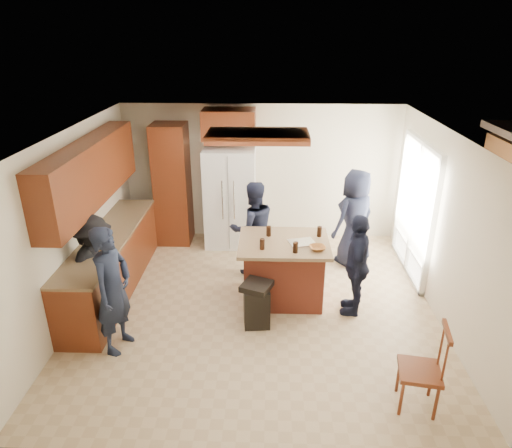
{
  "coord_description": "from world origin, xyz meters",
  "views": [
    {
      "loc": [
        0.16,
        -5.59,
        3.71
      ],
      "look_at": [
        -0.03,
        0.35,
        1.15
      ],
      "focal_mm": 32.0,
      "sensor_mm": 36.0,
      "label": 1
    }
  ],
  "objects_px": {
    "person_counter": "(95,267)",
    "refrigerator": "(230,197)",
    "kitchen_island": "(283,270)",
    "person_front_left": "(113,290)",
    "person_behind_right": "(355,218)",
    "spindle_chair": "(422,371)",
    "trash_bin": "(257,304)",
    "person_side_right": "(357,265)",
    "person_behind_left": "(253,229)"
  },
  "relations": [
    {
      "from": "spindle_chair",
      "to": "trash_bin",
      "type": "bearing_deg",
      "value": 141.24
    },
    {
      "from": "person_front_left",
      "to": "refrigerator",
      "type": "relative_size",
      "value": 0.91
    },
    {
      "from": "person_behind_left",
      "to": "spindle_chair",
      "type": "relative_size",
      "value": 1.56
    },
    {
      "from": "person_counter",
      "to": "refrigerator",
      "type": "height_order",
      "value": "refrigerator"
    },
    {
      "from": "person_behind_right",
      "to": "kitchen_island",
      "type": "height_order",
      "value": "person_behind_right"
    },
    {
      "from": "person_counter",
      "to": "kitchen_island",
      "type": "height_order",
      "value": "person_counter"
    },
    {
      "from": "person_front_left",
      "to": "kitchen_island",
      "type": "xyz_separation_m",
      "value": [
        2.07,
        1.19,
        -0.35
      ]
    },
    {
      "from": "person_side_right",
      "to": "kitchen_island",
      "type": "relative_size",
      "value": 1.15
    },
    {
      "from": "spindle_chair",
      "to": "person_behind_right",
      "type": "bearing_deg",
      "value": 93.22
    },
    {
      "from": "person_front_left",
      "to": "spindle_chair",
      "type": "relative_size",
      "value": 1.65
    },
    {
      "from": "person_behind_right",
      "to": "kitchen_island",
      "type": "relative_size",
      "value": 1.28
    },
    {
      "from": "person_counter",
      "to": "refrigerator",
      "type": "relative_size",
      "value": 0.82
    },
    {
      "from": "person_counter",
      "to": "person_side_right",
      "type": "bearing_deg",
      "value": -72.0
    },
    {
      "from": "person_behind_right",
      "to": "trash_bin",
      "type": "distance_m",
      "value": 2.47
    },
    {
      "from": "refrigerator",
      "to": "kitchen_island",
      "type": "height_order",
      "value": "refrigerator"
    },
    {
      "from": "person_behind_left",
      "to": "refrigerator",
      "type": "distance_m",
      "value": 1.19
    },
    {
      "from": "person_behind_left",
      "to": "refrigerator",
      "type": "bearing_deg",
      "value": -88.14
    },
    {
      "from": "person_front_left",
      "to": "kitchen_island",
      "type": "distance_m",
      "value": 2.42
    },
    {
      "from": "refrigerator",
      "to": "person_behind_right",
      "type": "bearing_deg",
      "value": -18.18
    },
    {
      "from": "person_front_left",
      "to": "person_counter",
      "type": "distance_m",
      "value": 0.86
    },
    {
      "from": "person_behind_right",
      "to": "kitchen_island",
      "type": "distance_m",
      "value": 1.72
    },
    {
      "from": "trash_bin",
      "to": "person_side_right",
      "type": "bearing_deg",
      "value": 14.91
    },
    {
      "from": "person_behind_left",
      "to": "trash_bin",
      "type": "height_order",
      "value": "person_behind_left"
    },
    {
      "from": "person_behind_right",
      "to": "refrigerator",
      "type": "height_order",
      "value": "refrigerator"
    },
    {
      "from": "person_behind_right",
      "to": "kitchen_island",
      "type": "xyz_separation_m",
      "value": [
        -1.2,
        -1.18,
        -0.35
      ]
    },
    {
      "from": "kitchen_island",
      "to": "trash_bin",
      "type": "xyz_separation_m",
      "value": [
        -0.37,
        -0.66,
        -0.16
      ]
    },
    {
      "from": "refrigerator",
      "to": "kitchen_island",
      "type": "xyz_separation_m",
      "value": [
        0.92,
        -1.87,
        -0.43
      ]
    },
    {
      "from": "refrigerator",
      "to": "person_counter",
      "type": "bearing_deg",
      "value": -124.67
    },
    {
      "from": "kitchen_island",
      "to": "person_behind_right",
      "type": "bearing_deg",
      "value": 44.41
    },
    {
      "from": "trash_bin",
      "to": "spindle_chair",
      "type": "bearing_deg",
      "value": -38.76
    },
    {
      "from": "person_front_left",
      "to": "person_behind_left",
      "type": "xyz_separation_m",
      "value": [
        1.6,
        1.97,
        -0.04
      ]
    },
    {
      "from": "kitchen_island",
      "to": "trash_bin",
      "type": "bearing_deg",
      "value": -118.96
    },
    {
      "from": "person_side_right",
      "to": "trash_bin",
      "type": "relative_size",
      "value": 2.34
    },
    {
      "from": "person_front_left",
      "to": "trash_bin",
      "type": "relative_size",
      "value": 2.61
    },
    {
      "from": "person_behind_left",
      "to": "trash_bin",
      "type": "bearing_deg",
      "value": 73.49
    },
    {
      "from": "person_side_right",
      "to": "kitchen_island",
      "type": "height_order",
      "value": "person_side_right"
    },
    {
      "from": "person_side_right",
      "to": "trash_bin",
      "type": "bearing_deg",
      "value": -63.5
    },
    {
      "from": "kitchen_island",
      "to": "spindle_chair",
      "type": "xyz_separation_m",
      "value": [
        1.38,
        -2.07,
        -0.02
      ]
    },
    {
      "from": "refrigerator",
      "to": "person_behind_left",
      "type": "bearing_deg",
      "value": -67.56
    },
    {
      "from": "trash_bin",
      "to": "spindle_chair",
      "type": "distance_m",
      "value": 2.25
    },
    {
      "from": "person_front_left",
      "to": "person_behind_right",
      "type": "bearing_deg",
      "value": -39.54
    },
    {
      "from": "person_counter",
      "to": "trash_bin",
      "type": "height_order",
      "value": "person_counter"
    },
    {
      "from": "person_counter",
      "to": "kitchen_island",
      "type": "relative_size",
      "value": 1.16
    },
    {
      "from": "person_side_right",
      "to": "spindle_chair",
      "type": "distance_m",
      "value": 1.83
    },
    {
      "from": "person_front_left",
      "to": "spindle_chair",
      "type": "distance_m",
      "value": 3.59
    },
    {
      "from": "person_behind_right",
      "to": "spindle_chair",
      "type": "distance_m",
      "value": 3.27
    },
    {
      "from": "person_counter",
      "to": "kitchen_island",
      "type": "bearing_deg",
      "value": -64.2
    },
    {
      "from": "person_behind_left",
      "to": "kitchen_island",
      "type": "bearing_deg",
      "value": 100.49
    },
    {
      "from": "refrigerator",
      "to": "trash_bin",
      "type": "height_order",
      "value": "refrigerator"
    },
    {
      "from": "person_side_right",
      "to": "refrigerator",
      "type": "bearing_deg",
      "value": -127.1
    }
  ]
}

